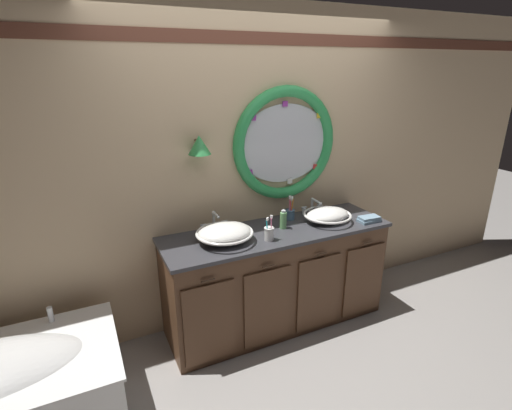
{
  "coord_description": "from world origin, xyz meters",
  "views": [
    {
      "loc": [
        -1.37,
        -2.27,
        2.13
      ],
      "look_at": [
        -0.16,
        0.25,
        1.12
      ],
      "focal_mm": 27.24,
      "sensor_mm": 36.0,
      "label": 1
    }
  ],
  "objects_px": {
    "sink_basin_left": "(225,233)",
    "folded_hand_towel": "(369,219)",
    "toothbrush_holder_right": "(290,213)",
    "toothbrush_holder_left": "(269,233)",
    "soap_dispenser": "(283,220)",
    "sink_basin_right": "(327,215)"
  },
  "relations": [
    {
      "from": "toothbrush_holder_left",
      "to": "soap_dispenser",
      "type": "height_order",
      "value": "toothbrush_holder_left"
    },
    {
      "from": "sink_basin_right",
      "to": "toothbrush_holder_left",
      "type": "distance_m",
      "value": 0.63
    },
    {
      "from": "toothbrush_holder_right",
      "to": "folded_hand_towel",
      "type": "distance_m",
      "value": 0.67
    },
    {
      "from": "toothbrush_holder_right",
      "to": "soap_dispenser",
      "type": "bearing_deg",
      "value": -136.0
    },
    {
      "from": "toothbrush_holder_left",
      "to": "soap_dispenser",
      "type": "relative_size",
      "value": 1.21
    },
    {
      "from": "toothbrush_holder_left",
      "to": "folded_hand_towel",
      "type": "relative_size",
      "value": 1.05
    },
    {
      "from": "toothbrush_holder_right",
      "to": "soap_dispenser",
      "type": "distance_m",
      "value": 0.21
    },
    {
      "from": "sink_basin_left",
      "to": "folded_hand_towel",
      "type": "height_order",
      "value": "sink_basin_left"
    },
    {
      "from": "sink_basin_right",
      "to": "toothbrush_holder_left",
      "type": "relative_size",
      "value": 2.04
    },
    {
      "from": "soap_dispenser",
      "to": "toothbrush_holder_left",
      "type": "bearing_deg",
      "value": -143.45
    },
    {
      "from": "toothbrush_holder_left",
      "to": "folded_hand_towel",
      "type": "distance_m",
      "value": 0.94
    },
    {
      "from": "toothbrush_holder_right",
      "to": "folded_hand_towel",
      "type": "xyz_separation_m",
      "value": [
        0.58,
        -0.34,
        -0.03
      ]
    },
    {
      "from": "toothbrush_holder_left",
      "to": "soap_dispenser",
      "type": "distance_m",
      "value": 0.26
    },
    {
      "from": "sink_basin_right",
      "to": "soap_dispenser",
      "type": "bearing_deg",
      "value": 174.92
    },
    {
      "from": "soap_dispenser",
      "to": "folded_hand_towel",
      "type": "bearing_deg",
      "value": -14.85
    },
    {
      "from": "folded_hand_towel",
      "to": "soap_dispenser",
      "type": "bearing_deg",
      "value": 165.15
    },
    {
      "from": "sink_basin_right",
      "to": "toothbrush_holder_right",
      "type": "bearing_deg",
      "value": 144.91
    },
    {
      "from": "sink_basin_left",
      "to": "sink_basin_right",
      "type": "relative_size",
      "value": 1.07
    },
    {
      "from": "sink_basin_left",
      "to": "folded_hand_towel",
      "type": "relative_size",
      "value": 2.3
    },
    {
      "from": "sink_basin_right",
      "to": "folded_hand_towel",
      "type": "distance_m",
      "value": 0.36
    },
    {
      "from": "folded_hand_towel",
      "to": "toothbrush_holder_left",
      "type": "bearing_deg",
      "value": 177.73
    },
    {
      "from": "toothbrush_holder_left",
      "to": "folded_hand_towel",
      "type": "xyz_separation_m",
      "value": [
        0.94,
        -0.04,
        -0.04
      ]
    }
  ]
}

